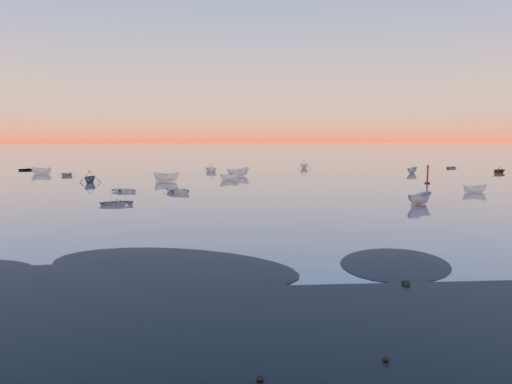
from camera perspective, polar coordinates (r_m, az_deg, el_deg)
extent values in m
plane|color=#645B54|center=(126.76, -3.00, 3.24)|extent=(600.00, 600.00, 0.00)
imported|color=beige|center=(64.02, -8.76, -0.12)|extent=(4.45, 4.09, 1.07)
imported|color=slate|center=(55.24, 18.16, -1.43)|extent=(3.73, 4.08, 1.35)
cylinder|color=#460F0F|center=(80.00, 18.98, 0.96)|extent=(0.85, 0.85, 0.28)
cylinder|color=#460F0F|center=(79.90, 19.02, 1.81)|extent=(0.30, 0.30, 2.46)
cone|color=#460F0F|center=(79.80, 19.06, 2.86)|extent=(0.57, 0.57, 0.47)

